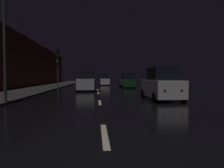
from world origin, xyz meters
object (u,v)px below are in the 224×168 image
(traffic_light_far_left, at_px, (58,60))
(streetlamp_overhead, at_px, (12,13))
(car_parked_right_near, at_px, (161,85))
(car_distant_taillights, at_px, (105,80))
(car_approaching_headlights, at_px, (86,82))
(car_parked_right_far, at_px, (127,81))

(traffic_light_far_left, xyz_separation_m, streetlamp_overhead, (0.24, -13.81, 1.33))
(car_parked_right_near, bearing_deg, traffic_light_far_left, 36.72)
(car_parked_right_near, bearing_deg, car_distant_taillights, 6.73)
(car_approaching_headlights, height_order, car_parked_right_near, car_approaching_headlights)
(car_approaching_headlights, relative_size, car_parked_right_far, 1.08)
(car_parked_right_near, bearing_deg, car_approaching_headlights, 31.40)
(streetlamp_overhead, height_order, car_parked_right_near, streetlamp_overhead)
(streetlamp_overhead, relative_size, car_parked_right_near, 1.79)
(streetlamp_overhead, bearing_deg, car_approaching_headlights, 72.05)
(traffic_light_far_left, xyz_separation_m, car_parked_right_far, (9.06, 2.36, -2.74))
(streetlamp_overhead, xyz_separation_m, car_parked_right_near, (8.82, 1.66, -4.00))
(car_distant_taillights, bearing_deg, traffic_light_far_left, 150.14)
(car_approaching_headlights, bearing_deg, streetlamp_overhead, -17.95)
(car_distant_taillights, bearing_deg, streetlamp_overhead, 166.23)
(traffic_light_far_left, bearing_deg, car_distant_taillights, 150.04)
(traffic_light_far_left, relative_size, car_distant_taillights, 1.27)
(car_parked_right_near, distance_m, car_parked_right_far, 14.51)
(traffic_light_far_left, height_order, car_parked_right_near, traffic_light_far_left)
(traffic_light_far_left, relative_size, car_approaching_headlights, 1.17)
(car_approaching_headlights, distance_m, car_distant_taillights, 14.56)
(car_approaching_headlights, xyz_separation_m, car_parked_right_far, (5.41, 5.65, -0.07))
(car_approaching_headlights, relative_size, car_parked_right_near, 1.01)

